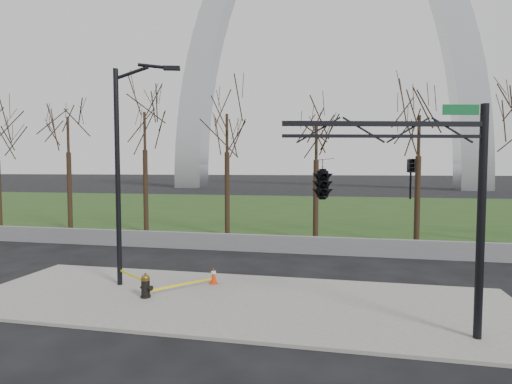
% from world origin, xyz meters
% --- Properties ---
extents(ground, '(500.00, 500.00, 0.00)m').
position_xyz_m(ground, '(0.00, 0.00, 0.00)').
color(ground, black).
rests_on(ground, ground).
extents(sidewalk, '(18.00, 6.00, 0.10)m').
position_xyz_m(sidewalk, '(0.00, 0.00, 0.05)').
color(sidewalk, slate).
rests_on(sidewalk, ground).
extents(grass_strip, '(120.00, 40.00, 0.06)m').
position_xyz_m(grass_strip, '(0.00, 30.00, 0.03)').
color(grass_strip, '#223915').
rests_on(grass_strip, ground).
extents(guardrail, '(60.00, 0.30, 0.90)m').
position_xyz_m(guardrail, '(0.00, 8.00, 0.45)').
color(guardrail, '#59595B').
rests_on(guardrail, ground).
extents(gateway_arch, '(66.00, 6.00, 65.00)m').
position_xyz_m(gateway_arch, '(0.00, 75.00, 32.50)').
color(gateway_arch, '#B2B4B9').
rests_on(gateway_arch, ground).
extents(tree_row, '(49.95, 4.00, 8.74)m').
position_xyz_m(tree_row, '(1.97, 12.00, 4.37)').
color(tree_row, black).
rests_on(tree_row, ground).
extents(fire_hydrant, '(0.52, 0.33, 0.83)m').
position_xyz_m(fire_hydrant, '(-2.99, -0.42, 0.48)').
color(fire_hydrant, black).
rests_on(fire_hydrant, sidewalk).
extents(traffic_cone, '(0.41, 0.41, 0.60)m').
position_xyz_m(traffic_cone, '(-1.26, 1.58, 0.40)').
color(traffic_cone, red).
rests_on(traffic_cone, sidewalk).
extents(street_light, '(2.34, 0.82, 8.21)m').
position_xyz_m(street_light, '(-4.42, 0.82, 4.69)').
color(street_light, black).
rests_on(street_light, ground).
extents(traffic_signal_mast, '(4.98, 2.54, 6.00)m').
position_xyz_m(traffic_signal_mast, '(3.63, -2.42, 4.15)').
color(traffic_signal_mast, black).
rests_on(traffic_signal_mast, ground).
extents(caution_tape, '(3.38, 2.00, 0.42)m').
position_xyz_m(caution_tape, '(-2.86, 0.40, 0.45)').
color(caution_tape, yellow).
rests_on(caution_tape, ground).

